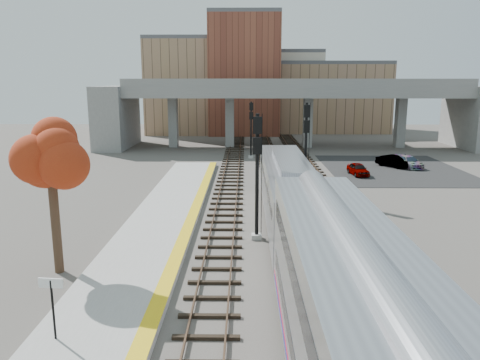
# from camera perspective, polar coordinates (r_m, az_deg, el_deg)

# --- Properties ---
(ground) EXTENTS (160.00, 160.00, 0.00)m
(ground) POSITION_cam_1_polar(r_m,az_deg,el_deg) (23.20, 5.12, -11.56)
(ground) COLOR #47423D
(ground) RESTS_ON ground
(platform) EXTENTS (4.50, 60.00, 0.35)m
(platform) POSITION_cam_1_polar(r_m,az_deg,el_deg) (23.70, -12.97, -10.85)
(platform) COLOR #9E9E99
(platform) RESTS_ON ground
(yellow_strip) EXTENTS (0.70, 60.00, 0.01)m
(yellow_strip) POSITION_cam_1_polar(r_m,az_deg,el_deg) (23.27, -8.36, -10.62)
(yellow_strip) COLOR yellow
(yellow_strip) RESTS_ON platform
(tracks) EXTENTS (10.70, 95.00, 0.25)m
(tracks) POSITION_cam_1_polar(r_m,az_deg,el_deg) (35.03, 5.09, -3.23)
(tracks) COLOR black
(tracks) RESTS_ON ground
(overpass) EXTENTS (54.00, 12.00, 9.50)m
(overpass) POSITION_cam_1_polar(r_m,az_deg,el_deg) (66.62, 6.52, 8.99)
(overpass) COLOR slate
(overpass) RESTS_ON ground
(buildings_far) EXTENTS (43.00, 21.00, 20.60)m
(buildings_far) POSITION_cam_1_polar(r_m,az_deg,el_deg) (87.83, 2.70, 11.12)
(buildings_far) COLOR #906D53
(buildings_far) RESTS_ON ground
(parking_lot) EXTENTS (14.00, 18.00, 0.04)m
(parking_lot) POSITION_cam_1_polar(r_m,az_deg,el_deg) (52.48, 18.16, 1.28)
(parking_lot) COLOR black
(parking_lot) RESTS_ON ground
(locomotive) EXTENTS (3.02, 19.05, 4.10)m
(locomotive) POSITION_cam_1_polar(r_m,az_deg,el_deg) (30.54, 5.87, -1.26)
(locomotive) COLOR #A8AAB2
(locomotive) RESTS_ON ground
(signal_mast_near) EXTENTS (0.60, 0.64, 7.45)m
(signal_mast_near) POSITION_cam_1_polar(r_m,az_deg,el_deg) (27.07, 2.09, 0.30)
(signal_mast_near) COLOR #9E9E99
(signal_mast_near) RESTS_ON ground
(signal_mast_mid) EXTENTS (0.60, 0.64, 7.59)m
(signal_mast_mid) POSITION_cam_1_polar(r_m,az_deg,el_deg) (37.48, 8.00, 3.63)
(signal_mast_mid) COLOR #9E9E99
(signal_mast_mid) RESTS_ON ground
(signal_mast_far) EXTENTS (0.60, 0.64, 6.81)m
(signal_mast_far) POSITION_cam_1_polar(r_m,az_deg,el_deg) (56.69, 1.36, 6.03)
(signal_mast_far) COLOR #9E9E99
(signal_mast_far) RESTS_ON ground
(station_sign) EXTENTS (0.90, 0.14, 2.27)m
(station_sign) POSITION_cam_1_polar(r_m,az_deg,el_deg) (17.88, -21.95, -12.96)
(station_sign) COLOR black
(station_sign) RESTS_ON platform
(tree) EXTENTS (3.60, 3.60, 7.98)m
(tree) POSITION_cam_1_polar(r_m,az_deg,el_deg) (23.68, -22.19, 3.02)
(tree) COLOR #382619
(tree) RESTS_ON ground
(car_a) EXTENTS (1.83, 3.67, 1.20)m
(car_a) POSITION_cam_1_polar(r_m,az_deg,el_deg) (47.91, 14.20, 1.29)
(car_a) COLOR #99999E
(car_a) RESTS_ON parking_lot
(car_b) EXTENTS (3.34, 3.94, 1.28)m
(car_b) POSITION_cam_1_polar(r_m,az_deg,el_deg) (53.47, 18.18, 2.19)
(car_b) COLOR #99999E
(car_b) RESTS_ON parking_lot
(car_c) EXTENTS (2.64, 4.50, 1.22)m
(car_c) POSITION_cam_1_polar(r_m,az_deg,el_deg) (53.76, 19.87, 2.09)
(car_c) COLOR #99999E
(car_c) RESTS_ON parking_lot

